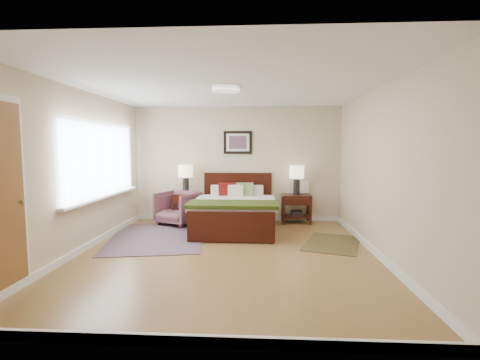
{
  "coord_description": "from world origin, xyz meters",
  "views": [
    {
      "loc": [
        0.49,
        -5.13,
        1.61
      ],
      "look_at": [
        0.16,
        0.83,
        1.05
      ],
      "focal_mm": 26.0,
      "sensor_mm": 36.0,
      "label": 1
    }
  ],
  "objects": [
    {
      "name": "rug_navy",
      "position": [
        1.73,
        0.66,
        0.01
      ],
      "size": [
        1.2,
        1.46,
        0.01
      ],
      "primitive_type": "cube",
      "rotation": [
        0.0,
        0.0,
        -0.33
      ],
      "color": "black",
      "rests_on": "ground"
    },
    {
      "name": "rug_persian",
      "position": [
        -1.35,
        0.9,
        0.01
      ],
      "size": [
        1.95,
        2.48,
        0.01
      ],
      "primitive_type": "cube",
      "rotation": [
        0.0,
        0.0,
        0.17
      ],
      "color": "#0C1540",
      "rests_on": "ground"
    },
    {
      "name": "window",
      "position": [
        -2.2,
        0.7,
        1.38
      ],
      "size": [
        0.11,
        2.72,
        1.32
      ],
      "color": "silver",
      "rests_on": "left_wall"
    },
    {
      "name": "nightstand_right",
      "position": [
        1.28,
        2.26,
        0.38
      ],
      "size": [
        0.61,
        0.46,
        0.61
      ],
      "color": "black",
      "rests_on": "ground"
    },
    {
      "name": "lamp_left",
      "position": [
        -1.1,
        2.27,
        1.04
      ],
      "size": [
        0.31,
        0.31,
        0.61
      ],
      "color": "black",
      "rests_on": "nightstand_left"
    },
    {
      "name": "back_wall",
      "position": [
        0.0,
        2.5,
        1.25
      ],
      "size": [
        4.5,
        0.04,
        2.5
      ],
      "primitive_type": "cube",
      "color": "#C2B28D",
      "rests_on": "ground"
    },
    {
      "name": "left_wall",
      "position": [
        -2.25,
        0.0,
        1.25
      ],
      "size": [
        0.04,
        5.0,
        2.5
      ],
      "primitive_type": "cube",
      "color": "#C2B28D",
      "rests_on": "ground"
    },
    {
      "name": "lamp_right",
      "position": [
        1.28,
        2.27,
        1.03
      ],
      "size": [
        0.31,
        0.31,
        0.61
      ],
      "color": "black",
      "rests_on": "nightstand_right"
    },
    {
      "name": "bed",
      "position": [
        0.02,
        1.55,
        0.48
      ],
      "size": [
        1.6,
        1.93,
        1.04
      ],
      "color": "black",
      "rests_on": "ground"
    },
    {
      "name": "front_wall",
      "position": [
        0.0,
        -2.5,
        1.25
      ],
      "size": [
        4.5,
        0.04,
        2.5
      ],
      "primitive_type": "cube",
      "color": "#C2B28D",
      "rests_on": "ground"
    },
    {
      "name": "nightstand_left",
      "position": [
        -1.1,
        2.25,
        0.5
      ],
      "size": [
        0.52,
        0.47,
        0.62
      ],
      "color": "black",
      "rests_on": "ground"
    },
    {
      "name": "ceiling",
      "position": [
        0.0,
        0.0,
        2.5
      ],
      "size": [
        4.5,
        5.0,
        0.02
      ],
      "primitive_type": "cube",
      "color": "white",
      "rests_on": "back_wall"
    },
    {
      "name": "armchair",
      "position": [
        -1.21,
        1.97,
        0.35
      ],
      "size": [
        1.0,
        1.01,
        0.7
      ],
      "primitive_type": "imported",
      "rotation": [
        0.0,
        0.0,
        -0.44
      ],
      "color": "brown",
      "rests_on": "ground"
    },
    {
      "name": "right_wall",
      "position": [
        2.25,
        0.0,
        1.25
      ],
      "size": [
        0.04,
        5.0,
        2.5
      ],
      "primitive_type": "cube",
      "color": "#C2B28D",
      "rests_on": "ground"
    },
    {
      "name": "ceil_fixture",
      "position": [
        0.0,
        0.0,
        2.47
      ],
      "size": [
        0.44,
        0.44,
        0.08
      ],
      "color": "white",
      "rests_on": "ceiling"
    },
    {
      "name": "floor",
      "position": [
        0.0,
        0.0,
        0.0
      ],
      "size": [
        5.0,
        5.0,
        0.0
      ],
      "primitive_type": "plane",
      "color": "olive",
      "rests_on": "ground"
    },
    {
      "name": "wall_art",
      "position": [
        0.02,
        2.47,
        1.72
      ],
      "size": [
        0.62,
        0.05,
        0.5
      ],
      "color": "black",
      "rests_on": "back_wall"
    }
  ]
}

